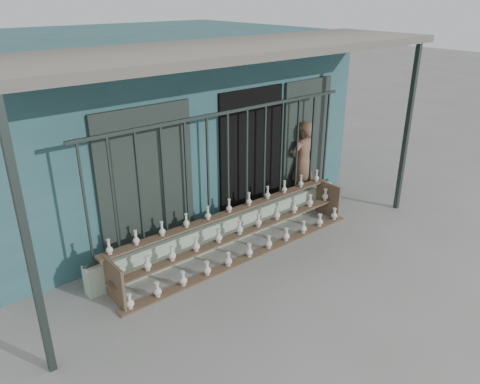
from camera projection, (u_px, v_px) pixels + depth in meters
ground at (282, 273)px, 7.04m from camera, size 60.00×60.00×0.00m
workshop_building at (138, 115)px, 9.39m from camera, size 7.40×6.60×3.21m
parapet_wall at (229, 229)px, 7.87m from camera, size 5.00×0.20×0.45m
security_fence at (228, 166)px, 7.42m from camera, size 5.00×0.04×1.80m
shelf_rack at (240, 233)px, 7.46m from camera, size 4.50×0.68×0.85m
elderly_woman at (303, 163)px, 9.10m from camera, size 0.61×0.40×1.66m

